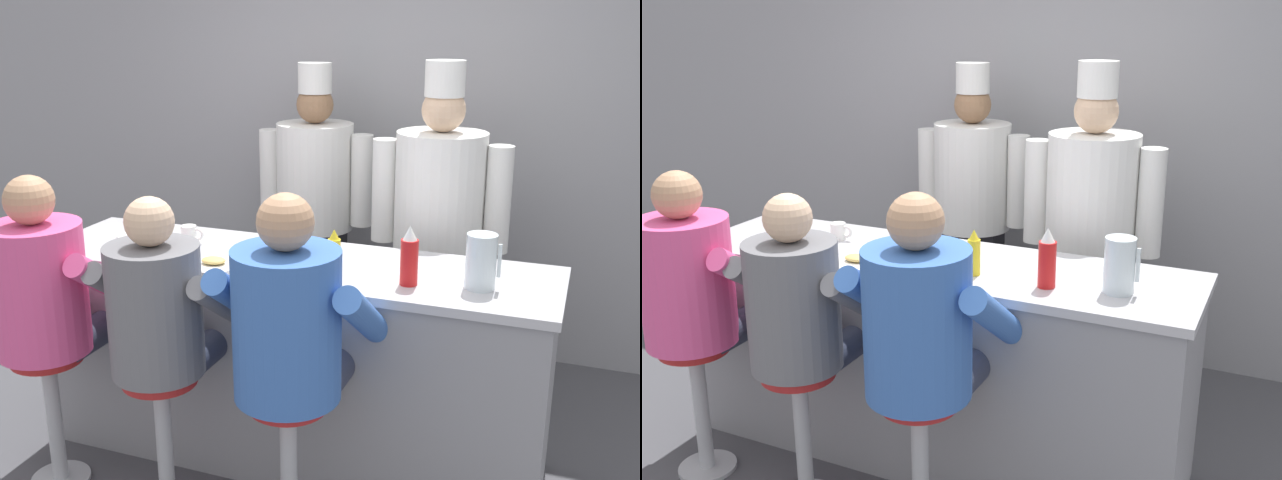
{
  "view_description": "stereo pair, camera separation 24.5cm",
  "coord_description": "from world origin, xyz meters",
  "views": [
    {
      "loc": [
        1.29,
        -2.7,
        2.11
      ],
      "look_at": [
        0.16,
        0.3,
        1.14
      ],
      "focal_mm": 42.0,
      "sensor_mm": 36.0,
      "label": 1
    },
    {
      "loc": [
        1.52,
        -2.61,
        2.11
      ],
      "look_at": [
        0.16,
        0.3,
        1.14
      ],
      "focal_mm": 42.0,
      "sensor_mm": 36.0,
      "label": 2
    }
  ],
  "objects": [
    {
      "name": "mustard_bottle_yellow",
      "position": [
        0.26,
        0.21,
        1.11
      ],
      "size": [
        0.06,
        0.06,
        0.2
      ],
      "color": "yellow",
      "rests_on": "diner_counter"
    },
    {
      "name": "diner_seated_grey",
      "position": [
        -0.34,
        -0.24,
        0.9
      ],
      "size": [
        0.59,
        0.58,
        1.43
      ],
      "color": "#B2B5BA",
      "rests_on": "ground_plane"
    },
    {
      "name": "wall_back",
      "position": [
        0.0,
        1.88,
        1.35
      ],
      "size": [
        10.0,
        0.06,
        2.7
      ],
      "color": "#99999E",
      "rests_on": "ground_plane"
    },
    {
      "name": "water_pitcher_clear",
      "position": [
        0.88,
        0.26,
        1.14
      ],
      "size": [
        0.15,
        0.13,
        0.23
      ],
      "color": "silver",
      "rests_on": "diner_counter"
    },
    {
      "name": "coffee_mug_white",
      "position": [
        -0.57,
        0.41,
        1.06
      ],
      "size": [
        0.12,
        0.08,
        0.09
      ],
      "color": "white",
      "rests_on": "diner_counter"
    },
    {
      "name": "breakfast_plate",
      "position": [
        -0.28,
        0.11,
        1.03
      ],
      "size": [
        0.25,
        0.25,
        0.05
      ],
      "color": "white",
      "rests_on": "diner_counter"
    },
    {
      "name": "cook_in_whites_far",
      "position": [
        0.53,
        1.11,
        1.04
      ],
      "size": [
        0.74,
        0.47,
        1.89
      ],
      "color": "#232328",
      "rests_on": "ground_plane"
    },
    {
      "name": "diner_seated_blue",
      "position": [
        0.24,
        -0.24,
        0.93
      ],
      "size": [
        0.64,
        0.63,
        1.49
      ],
      "color": "#B2B5BA",
      "rests_on": "ground_plane"
    },
    {
      "name": "ketchup_bottle_red",
      "position": [
        0.6,
        0.2,
        1.14
      ],
      "size": [
        0.08,
        0.08,
        0.26
      ],
      "color": "red",
      "rests_on": "diner_counter"
    },
    {
      "name": "diner_seated_pink",
      "position": [
        -0.93,
        -0.24,
        0.92
      ],
      "size": [
        0.63,
        0.62,
        1.47
      ],
      "color": "#B2B5BA",
      "rests_on": "ground_plane"
    },
    {
      "name": "cereal_bowl",
      "position": [
        -0.81,
        0.28,
        1.04
      ],
      "size": [
        0.17,
        0.17,
        0.05
      ],
      "color": "white",
      "rests_on": "diner_counter"
    },
    {
      "name": "diner_counter",
      "position": [
        0.0,
        0.34,
        0.51
      ],
      "size": [
        2.46,
        0.68,
        1.02
      ],
      "color": "gray",
      "rests_on": "ground_plane"
    },
    {
      "name": "hot_sauce_bottle_orange",
      "position": [
        0.11,
        0.19,
        1.09
      ],
      "size": [
        0.03,
        0.03,
        0.14
      ],
      "color": "orange",
      "rests_on": "diner_counter"
    },
    {
      "name": "cook_in_whites_near",
      "position": [
        -0.29,
        1.43,
        1.01
      ],
      "size": [
        0.72,
        0.46,
        1.84
      ],
      "color": "#232328",
      "rests_on": "ground_plane"
    }
  ]
}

